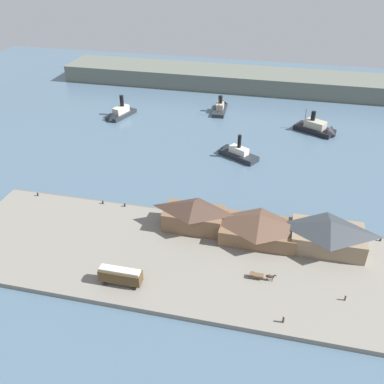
{
  "coord_description": "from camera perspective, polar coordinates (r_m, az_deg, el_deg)",
  "views": [
    {
      "loc": [
        22.02,
        -97.15,
        69.09
      ],
      "look_at": [
        -1.62,
        5.57,
        2.0
      ],
      "focal_mm": 39.43,
      "sensor_mm": 36.0,
      "label": 1
    }
  ],
  "objects": [
    {
      "name": "ferry_approaching_west",
      "position": [
        173.18,
        16.81,
        8.13
      ],
      "size": [
        17.6,
        13.26,
        10.45
      ],
      "color": "black",
      "rests_on": "ground"
    },
    {
      "name": "pedestrian_at_waters_edge",
      "position": [
        90.32,
        12.27,
        -16.49
      ],
      "size": [
        0.44,
        0.44,
        1.79
      ],
      "color": "#4C3D33",
      "rests_on": "quay_promenade"
    },
    {
      "name": "ferry_shed_west_terminal",
      "position": [
        108.71,
        17.94,
        -5.42
      ],
      "size": [
        17.79,
        11.34,
        7.76
      ],
      "color": "#847056",
      "rests_on": "quay_promenade"
    },
    {
      "name": "quay_promenade",
      "position": [
        104.03,
        -2.57,
        -8.74
      ],
      "size": [
        110.0,
        36.0,
        1.2
      ],
      "primitive_type": "cube",
      "color": "gray",
      "rests_on": "ground"
    },
    {
      "name": "ferry_shed_central_terminal",
      "position": [
        107.51,
        9.02,
        -4.62
      ],
      "size": [
        19.33,
        11.17,
        7.38
      ],
      "color": "brown",
      "rests_on": "quay_promenade"
    },
    {
      "name": "seawall_edge",
      "position": [
        118.07,
        -0.23,
        -3.04
      ],
      "size": [
        110.0,
        0.8,
        1.0
      ],
      "primitive_type": "cube",
      "color": "#666159",
      "rests_on": "ground"
    },
    {
      "name": "far_headland",
      "position": [
        218.25,
        6.81,
        14.91
      ],
      "size": [
        180.0,
        24.0,
        8.0
      ],
      "primitive_type": "cube",
      "color": "#60665B",
      "rests_on": "ground"
    },
    {
      "name": "mooring_post_center_east",
      "position": [
        132.58,
        -20.15,
        -0.31
      ],
      "size": [
        0.44,
        0.44,
        0.9
      ],
      "primitive_type": "cylinder",
      "color": "black",
      "rests_on": "quay_promenade"
    },
    {
      "name": "ferry_near_quay",
      "position": [
        183.05,
        -9.89,
        10.35
      ],
      "size": [
        9.89,
        16.26,
        10.65
      ],
      "color": "#23282D",
      "rests_on": "ground"
    },
    {
      "name": "street_tram",
      "position": [
        96.09,
        -9.66,
        -11.03
      ],
      "size": [
        9.62,
        2.92,
        4.19
      ],
      "color": "#4C381E",
      "rests_on": "quay_promenade"
    },
    {
      "name": "mooring_post_center_west",
      "position": [
        121.34,
        -9.09,
        -1.75
      ],
      "size": [
        0.44,
        0.44,
        0.9
      ],
      "primitive_type": "cylinder",
      "color": "black",
      "rests_on": "quay_promenade"
    },
    {
      "name": "mooring_post_west",
      "position": [
        123.65,
        -11.97,
        -1.38
      ],
      "size": [
        0.44,
        0.44,
        0.9
      ],
      "primitive_type": "cylinder",
      "color": "black",
      "rests_on": "quay_promenade"
    },
    {
      "name": "ground_plane",
      "position": [
        121.23,
        0.16,
        -2.27
      ],
      "size": [
        320.0,
        320.0,
        0.0
      ],
      "primitive_type": "plane",
      "color": "slate"
    },
    {
      "name": "ferry_outer_harbor",
      "position": [
        188.64,
        3.87,
        11.36
      ],
      "size": [
        5.6,
        16.34,
        9.13
      ],
      "color": "#23282D",
      "rests_on": "ground"
    },
    {
      "name": "ferry_shed_customs_shed",
      "position": [
        109.88,
        0.24,
        -2.99
      ],
      "size": [
        15.78,
        8.84,
        8.13
      ],
      "color": "brown",
      "rests_on": "quay_promenade"
    },
    {
      "name": "ferry_moored_west",
      "position": [
        149.29,
        5.82,
        5.35
      ],
      "size": [
        15.79,
        11.9,
        10.0
      ],
      "color": "#23282D",
      "rests_on": "ground"
    },
    {
      "name": "pedestrian_by_tram",
      "position": [
        98.08,
        20.03,
        -13.31
      ],
      "size": [
        0.38,
        0.38,
        1.52
      ],
      "color": "#4C3D33",
      "rests_on": "quay_promenade"
    },
    {
      "name": "horse_cart",
      "position": [
        98.13,
        9.4,
        -11.11
      ],
      "size": [
        6.01,
        1.35,
        1.87
      ],
      "color": "brown",
      "rests_on": "quay_promenade"
    },
    {
      "name": "mooring_post_east",
      "position": [
        117.56,
        24.14,
        -5.87
      ],
      "size": [
        0.44,
        0.44,
        0.9
      ],
      "primitive_type": "cylinder",
      "color": "black",
      "rests_on": "quay_promenade"
    }
  ]
}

